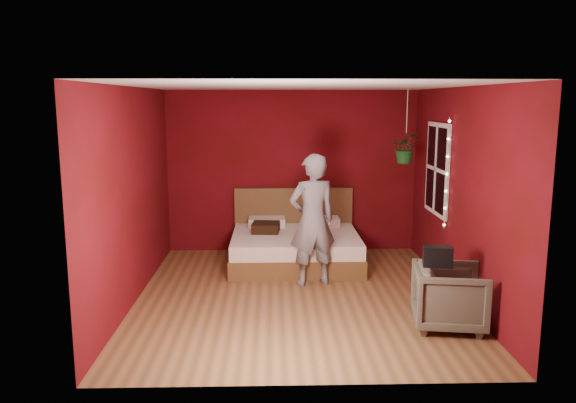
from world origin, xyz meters
The scene contains 10 objects.
floor centered at (0.00, 0.00, 0.00)m, with size 4.50×4.50×0.00m, color brown.
room_walls centered at (0.00, 0.00, 1.68)m, with size 4.04×4.54×2.62m.
window centered at (1.97, 0.90, 1.50)m, with size 0.05×0.97×1.27m.
fairy_lights centered at (1.94, 0.37, 1.50)m, with size 0.04×0.04×1.45m.
bed centered at (0.03, 1.48, 0.27)m, with size 1.90×1.62×1.05m.
person centered at (0.21, 0.48, 0.88)m, with size 0.64×0.42×1.76m, color gray.
armchair centered at (1.60, -1.01, 0.34)m, with size 0.73×0.75×0.68m, color #64624F.
handbag centered at (1.45, -1.00, 0.79)m, with size 0.31×0.15×0.22m, color black.
throw_pillow centered at (-0.41, 1.52, 0.55)m, with size 0.40×0.40×0.14m, color black.
hanging_plant centered at (1.60, 1.22, 1.76)m, with size 0.47×0.43×1.06m.
Camera 1 is at (-0.30, -6.75, 2.43)m, focal length 35.00 mm.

